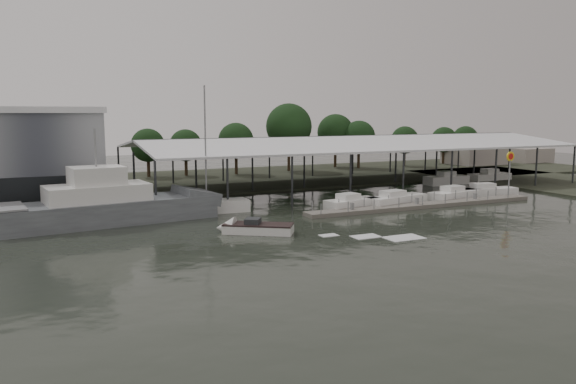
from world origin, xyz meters
name	(u,v)px	position (x,y,z in m)	size (l,w,h in m)	color
ground	(354,239)	(0.00, 0.00, 0.00)	(200.00, 200.00, 0.00)	#242921
land_strip_far	(202,181)	(0.00, 42.00, 0.10)	(140.00, 30.00, 0.30)	#353A2B
covered_boat_shed	(352,141)	(17.00, 28.00, 6.13)	(58.24, 24.00, 6.96)	silver
floating_dock	(425,205)	(15.00, 10.00, 0.20)	(28.00, 2.00, 1.40)	slate
shell_fuel_sign	(510,166)	(27.00, 9.99, 3.93)	(1.10, 0.18, 5.55)	gray
distant_commercial_buildings	(492,155)	(59.03, 44.69, 1.84)	(22.00, 8.00, 4.00)	gray
grey_trawler	(112,206)	(-16.24, 15.17, 1.58)	(19.87, 7.39, 8.84)	slate
white_sailboat	(201,207)	(-7.59, 16.59, 0.65)	(9.45, 3.12, 12.78)	white
speedboat_underway	(252,228)	(-6.41, 5.62, 0.39)	(15.36, 10.69, 2.00)	white
moored_cruiser_0	(352,203)	(7.36, 12.30, 0.61)	(6.46, 3.31, 1.70)	white
moored_cruiser_1	(396,200)	(12.93, 12.25, 0.61)	(7.82, 3.66, 1.70)	white
moored_cruiser_2	(455,195)	(21.37, 12.50, 0.61)	(7.43, 3.40, 1.70)	white
moored_cruiser_3	(485,191)	(26.43, 12.98, 0.61)	(7.75, 3.53, 1.70)	white
horizon_tree_line	(318,136)	(22.78, 48.42, 6.07)	(66.76, 9.57, 11.54)	#312315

